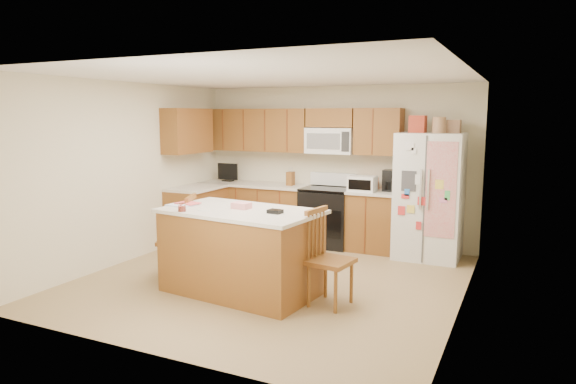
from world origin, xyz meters
The scene contains 9 objects.
ground centered at (0.00, 0.00, 0.00)m, with size 4.50×4.50×0.00m, color #927355.
room_shell centered at (0.00, 0.00, 1.44)m, with size 4.60×4.60×2.52m.
cabinetry centered at (-0.98, 1.79, 0.91)m, with size 3.36×1.56×2.15m.
stove centered at (0.00, 1.94, 0.47)m, with size 0.76×0.65×1.13m.
refrigerator centered at (1.57, 1.87, 0.92)m, with size 0.90×0.79×2.04m.
island centered at (-0.12, -0.55, 0.49)m, with size 1.89×1.23×1.07m.
windsor_chair_left centered at (-1.08, -0.42, 0.50)m, with size 0.57×0.58×1.06m.
windsor_chair_back centered at (-0.16, 0.13, 0.45)m, with size 0.49×0.48×0.94m.
windsor_chair_right centered at (0.93, -0.49, 0.50)m, with size 0.49×0.51×1.05m.
Camera 1 is at (2.82, -5.52, 2.03)m, focal length 32.00 mm.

